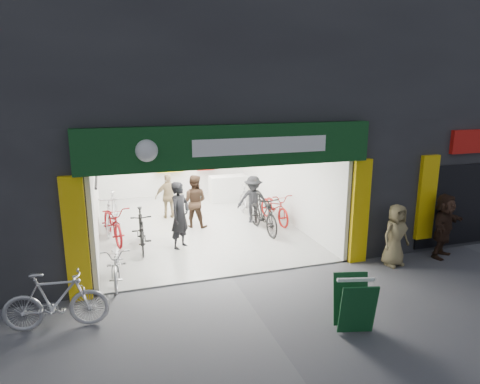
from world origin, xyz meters
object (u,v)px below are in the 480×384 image
parked_bike (56,301)px  bike_left_front (117,262)px  pedestrian_near (395,235)px  bike_right_front (263,214)px  sandwich_board (354,303)px

parked_bike → bike_left_front: bearing=-27.3°
bike_left_front → pedestrian_near: pedestrian_near is taller
parked_bike → bike_right_front: bearing=-48.7°
bike_right_front → bike_left_front: bearing=-156.5°
bike_left_front → sandwich_board: size_ratio=1.78×
parked_bike → sandwich_board: parked_bike is taller
pedestrian_near → parked_bike: bearing=174.8°
pedestrian_near → bike_left_front: bearing=160.9°
bike_right_front → parked_bike: 6.61m
bike_left_front → parked_bike: 2.01m
bike_left_front → parked_bike: (-1.11, -1.67, 0.09)m
pedestrian_near → sandwich_board: 3.41m
bike_left_front → sandwich_board: sandwich_board is taller
bike_right_front → sandwich_board: 5.50m
sandwich_board → bike_left_front: bearing=154.2°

